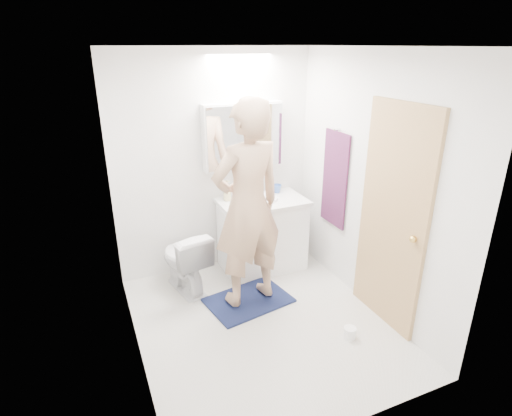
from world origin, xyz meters
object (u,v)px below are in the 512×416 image
vanity_cabinet (262,236)px  soap_bottle_b (243,190)px  toothbrush_cup (277,189)px  toilet_paper_roll (350,333)px  toilet (184,260)px  person (248,206)px  medicine_cabinet (243,136)px  soap_bottle_a (227,190)px

vanity_cabinet → soap_bottle_b: (-0.15, 0.18, 0.51)m
vanity_cabinet → soap_bottle_b: soap_bottle_b is taller
toothbrush_cup → toilet_paper_roll: (-0.07, -1.62, -0.82)m
toilet → person: (0.51, -0.48, 0.69)m
vanity_cabinet → medicine_cabinet: bearing=123.5°
vanity_cabinet → soap_bottle_a: soap_bottle_a is taller
medicine_cabinet → soap_bottle_a: (-0.22, -0.06, -0.57)m
vanity_cabinet → toilet: 0.94m
vanity_cabinet → medicine_cabinet: medicine_cabinet is taller
toilet → toilet_paper_roll: size_ratio=6.16×
medicine_cabinet → toilet_paper_roll: bearing=-79.0°
toilet → person: size_ratio=0.34×
medicine_cabinet → toothbrush_cup: 0.75m
vanity_cabinet → toothbrush_cup: size_ratio=8.77×
vanity_cabinet → toilet: bearing=-173.0°
medicine_cabinet → vanity_cabinet: bearing=-56.5°
vanity_cabinet → toothbrush_cup: (0.25, 0.16, 0.48)m
vanity_cabinet → toilet: vanity_cabinet is taller
toilet → soap_bottle_b: bearing=-170.8°
medicine_cabinet → person: 0.98m
toilet → toothbrush_cup: bearing=-178.5°
soap_bottle_b → toothbrush_cup: bearing=-2.8°
soap_bottle_a → soap_bottle_b: 0.21m
soap_bottle_a → soap_bottle_b: soap_bottle_a is taller
person → toothbrush_cup: size_ratio=19.18×
toilet → medicine_cabinet: bearing=-169.3°
toothbrush_cup → toilet_paper_roll: bearing=-92.4°
medicine_cabinet → soap_bottle_a: size_ratio=3.86×
toilet → toilet_paper_roll: 1.78m
toilet → soap_bottle_a: 0.87m
toothbrush_cup → soap_bottle_b: bearing=177.2°
soap_bottle_b → toilet_paper_roll: (0.34, -1.64, -0.85)m
toilet → person: 0.99m
soap_bottle_b → toothbrush_cup: 0.41m
vanity_cabinet → soap_bottle_a: size_ratio=3.94×
soap_bottle_b → toilet_paper_roll: soap_bottle_b is taller
soap_bottle_a → soap_bottle_b: bearing=8.5°
soap_bottle_a → toilet_paper_roll: (0.54, -1.61, -0.88)m
medicine_cabinet → toilet_paper_roll: 2.24m
person → soap_bottle_b: 0.83m
vanity_cabinet → toilet_paper_roll: (0.19, -1.46, -0.34)m
medicine_cabinet → soap_bottle_a: bearing=-164.4°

